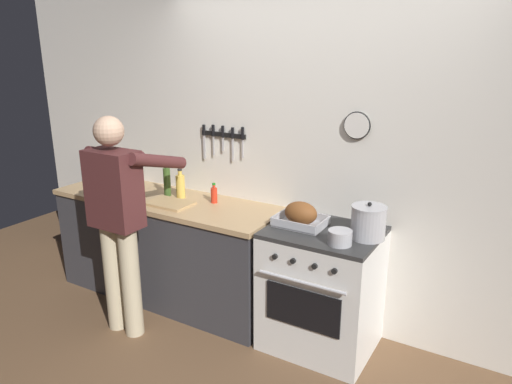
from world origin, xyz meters
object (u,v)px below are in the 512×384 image
Objects in this scene: stock_pot at (368,222)px; saucepan at (340,237)px; bottle_olive_oil at (167,181)px; roasting_pan at (301,215)px; person_cook at (118,213)px; cutting_board at (169,203)px; bottle_cooking_oil at (180,186)px; stove at (321,289)px; bottle_hot_sauce at (214,195)px.

saucepan is (-0.12, -0.19, -0.06)m from stock_pot.
bottle_olive_oil reaches higher than stock_pot.
person_cook is at bearing -154.17° from roasting_pan.
roasting_pan is 1.27m from bottle_olive_oil.
cutting_board is 1.46× the size of bottle_cooking_oil.
cutting_board is at bearing -175.28° from stock_pot.
person_cook is at bearing -82.31° from bottle_olive_oil.
stock_pot is at bearing 3.69° from stove.
saucepan is at bearing -121.36° from stock_pot.
person_cook reaches higher than cutting_board.
stove is 2.50× the size of cutting_board.
bottle_cooking_oil reaches higher than saucepan.
stock_pot is (0.30, 0.02, 0.56)m from stove.
stove is at bearing -3.47° from bottle_cooking_oil.
saucepan is at bearing -9.62° from bottle_cooking_oil.
roasting_pan is 1.14m from bottle_cooking_oil.
roasting_pan is 1.11m from cutting_board.
roasting_pan is 0.83m from bottle_hot_sauce.
roasting_pan is (1.18, 0.57, 0.03)m from person_cook.
person_cook is 4.72× the size of roasting_pan.
person_cook reaches higher than roasting_pan.
person_cook is 1.76m from stock_pot.
stove is at bearing 136.14° from saucepan.
bottle_hot_sauce is (-0.82, 0.11, -0.01)m from roasting_pan.
stove is 5.50× the size of bottle_hot_sauce.
bottle_cooking_oil is 0.13m from bottle_olive_oil.
bottle_cooking_oil is (-0.04, 0.19, 0.09)m from cutting_board.
person_cook is 0.77m from bottle_hot_sauce.
stock_pot is at bearing 4.72° from cutting_board.
bottle_olive_oil is at bearing 177.41° from stove.
cutting_board is 0.27m from bottle_olive_oil.
cutting_board is at bearing -141.67° from bottle_hot_sauce.
person_cook is 6.67× the size of stock_pot.
stove is at bearing -2.59° from bottle_olive_oil.
cutting_board is (-1.28, -0.11, 0.46)m from stove.
bottle_hot_sauce is at bearing 173.70° from stove.
stock_pot is 0.69× the size of cutting_board.
bottle_cooking_oil reaches higher than stove.
cutting_board is 1.18× the size of bottle_olive_oil.
cutting_board is at bearing -1.90° from person_cook.
bottle_cooking_oil is (0.04, 0.65, 0.05)m from person_cook.
bottle_cooking_oil is 1.51× the size of bottle_hot_sauce.
stove is 1.56m from person_cook.
bottle_cooking_oil is at bearing 101.23° from cutting_board.
stove is at bearing -58.98° from person_cook.
saucepan is (0.36, -0.18, -0.03)m from roasting_pan.
roasting_pan reaches higher than stove.
stove is 1.36m from cutting_board.
saucepan is 1.52m from bottle_cooking_oil.
stove is 0.56m from roasting_pan.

